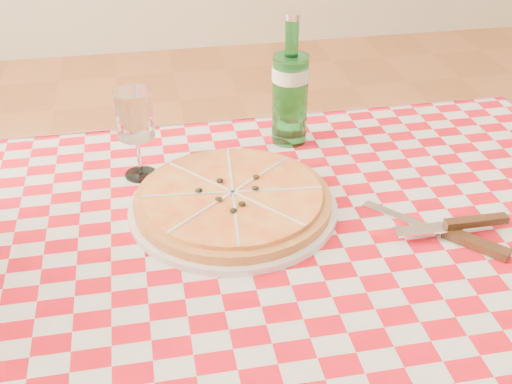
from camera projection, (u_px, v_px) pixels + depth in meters
dining_table at (274, 288)px, 1.09m from camera, size 1.20×0.80×0.75m
tablecloth at (275, 244)px, 1.03m from camera, size 1.30×0.90×0.01m
pizza_plate at (233, 199)px, 1.10m from camera, size 0.39×0.39×0.05m
water_bottle at (291, 80)px, 1.25m from camera, size 0.08×0.08×0.27m
wine_glass at (137, 135)px, 1.16m from camera, size 0.07×0.07×0.17m
cutlery at (445, 228)px, 1.04m from camera, size 0.33×0.31×0.03m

